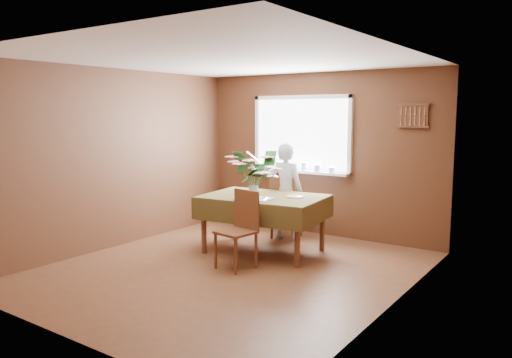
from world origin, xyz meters
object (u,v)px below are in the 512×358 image
Objects in this scene: chair_near at (241,226)px; flower_bouquet at (254,171)px; chair_far at (285,205)px; seated_woman at (286,192)px; dining_table at (263,203)px.

flower_bouquet reaches higher than chair_near.
seated_woman is at bearing 123.17° from chair_far.
chair_far is at bearing -48.08° from seated_woman.
flower_bouquet is (0.12, -0.98, 0.62)m from chair_far.
dining_table is at bearing 110.02° from chair_near.
seated_woman is (-0.09, 0.73, 0.05)m from dining_table.
flower_bouquet is (-0.03, -0.18, 0.45)m from dining_table.
chair_near is at bearing 89.24° from chair_far.
flower_bouquet is (0.05, -0.92, 0.41)m from seated_woman.
seated_woman is (-0.23, 1.44, 0.21)m from chair_near.
dining_table is 1.82× the size of chair_far.
dining_table is 0.74m from chair_near.
flower_bouquet reaches higher than dining_table.
flower_bouquet is at bearing 85.15° from chair_far.
seated_woman reaches higher than chair_far.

